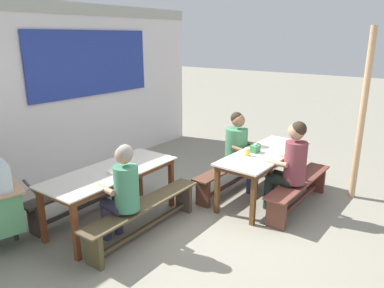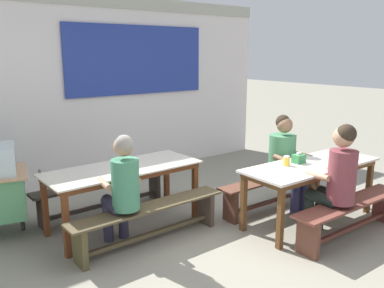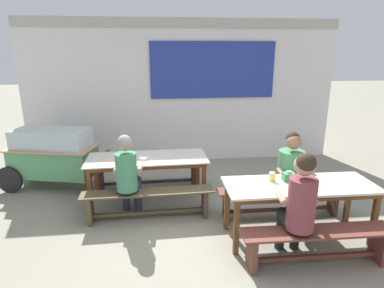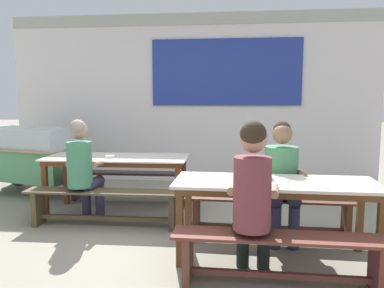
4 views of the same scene
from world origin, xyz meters
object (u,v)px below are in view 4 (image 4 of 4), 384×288
at_px(bench_near_front, 280,252).
at_px(soup_bowl, 110,156).
at_px(bench_near_back, 270,211).
at_px(person_right_near_table, 282,174).
at_px(dining_table_near, 275,189).
at_px(dining_table_far, 117,162).
at_px(person_near_front, 253,192).
at_px(bench_far_back, 129,181).
at_px(food_cart, 30,155).
at_px(tissue_box, 263,172).
at_px(bench_far_front, 104,203).
at_px(condiment_jar, 241,171).
at_px(person_left_back_turned, 83,166).

distance_m(bench_near_front, soup_bowl, 2.60).
distance_m(bench_near_back, person_right_near_table, 0.44).
relative_size(dining_table_near, bench_near_back, 1.01).
height_order(dining_table_far, person_near_front, person_near_front).
bearing_deg(soup_bowl, person_near_front, -43.57).
height_order(bench_far_back, person_near_front, person_near_front).
relative_size(food_cart, soup_bowl, 14.09).
bearing_deg(person_right_near_table, food_cart, 157.37).
height_order(bench_near_back, food_cart, food_cart).
height_order(person_near_front, person_right_near_table, person_near_front).
xyz_separation_m(bench_near_front, tissue_box, (-0.09, 0.67, 0.50)).
height_order(dining_table_far, dining_table_near, same).
height_order(bench_far_front, bench_near_front, same).
distance_m(dining_table_far, bench_far_front, 0.67).
xyz_separation_m(bench_near_front, condiment_jar, (-0.30, 0.69, 0.50)).
distance_m(dining_table_near, bench_far_front, 2.01).
bearing_deg(bench_near_front, bench_near_back, 89.15).
bearing_deg(soup_bowl, dining_table_near, -30.49).
height_order(dining_table_near, bench_near_back, dining_table_near).
distance_m(bench_far_front, food_cart, 2.14).
bearing_deg(soup_bowl, bench_far_back, 86.16).
bearing_deg(food_cart, bench_near_front, -36.26).
bearing_deg(food_cart, bench_near_back, -22.49).
distance_m(dining_table_far, bench_near_back, 2.04).
relative_size(dining_table_far, person_near_front, 1.39).
height_order(dining_table_far, person_left_back_turned, person_left_back_turned).
bearing_deg(food_cart, person_right_near_table, -22.63).
relative_size(dining_table_near, soup_bowl, 14.05).
distance_m(bench_near_front, condiment_jar, 0.90).
height_order(person_right_near_table, condiment_jar, person_right_near_table).
distance_m(dining_table_far, food_cart, 1.80).
height_order(bench_far_back, person_left_back_turned, person_left_back_turned).
relative_size(bench_near_front, person_right_near_table, 1.36).
relative_size(person_right_near_table, soup_bowl, 9.48).
bearing_deg(person_left_back_turned, bench_near_front, -31.33).
relative_size(bench_near_back, tissue_box, 12.66).
distance_m(dining_table_near, bench_far_back, 2.62).
height_order(condiment_jar, soup_bowl, condiment_jar).
height_order(person_left_back_turned, tissue_box, person_left_back_turned).
distance_m(bench_far_back, condiment_jar, 2.34).
height_order(bench_near_front, condiment_jar, condiment_jar).
bearing_deg(person_left_back_turned, food_cart, 137.15).
bearing_deg(bench_near_front, food_cart, 143.74).
xyz_separation_m(bench_far_front, food_cart, (-1.64, 1.33, 0.32)).
xyz_separation_m(food_cart, condiment_jar, (3.19, -1.87, 0.19)).
distance_m(bench_near_back, person_left_back_turned, 2.19).
height_order(dining_table_far, person_right_near_table, person_right_near_table).
height_order(food_cart, soup_bowl, food_cart).
distance_m(person_near_front, tissue_box, 0.62).
height_order(person_left_back_turned, condiment_jar, person_left_back_turned).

